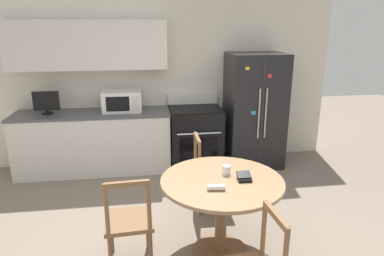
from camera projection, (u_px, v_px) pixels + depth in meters
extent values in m
cube|color=silver|center=(166.00, 79.00, 5.30)|extent=(5.20, 0.10, 2.60)
cube|color=silver|center=(88.00, 45.00, 4.79)|extent=(2.21, 0.34, 0.68)
cube|color=silver|center=(95.00, 143.00, 5.06)|extent=(2.21, 0.62, 0.86)
cube|color=#4C4C51|center=(92.00, 114.00, 4.93)|extent=(2.23, 0.64, 0.03)
cube|color=black|center=(254.00, 110.00, 5.21)|extent=(0.83, 0.70, 1.72)
cube|color=#333333|center=(262.00, 116.00, 4.88)|extent=(0.01, 0.01, 1.65)
cylinder|color=silver|center=(259.00, 114.00, 4.84)|extent=(0.02, 0.02, 0.72)
cylinder|color=silver|center=(266.00, 114.00, 4.86)|extent=(0.02, 0.02, 0.72)
cube|color=yellow|center=(248.00, 68.00, 4.64)|extent=(0.05, 0.01, 0.04)
cube|color=red|center=(270.00, 76.00, 4.72)|extent=(0.06, 0.02, 0.05)
cube|color=#338CD8|center=(253.00, 113.00, 4.84)|extent=(0.07, 0.01, 0.05)
cube|color=black|center=(195.00, 138.00, 5.24)|extent=(0.77, 0.64, 0.90)
cube|color=black|center=(199.00, 151.00, 4.95)|extent=(0.55, 0.01, 0.40)
cylinder|color=silver|center=(199.00, 134.00, 4.85)|extent=(0.63, 0.02, 0.02)
cube|color=black|center=(195.00, 109.00, 5.10)|extent=(0.77, 0.64, 0.02)
cube|color=white|center=(193.00, 99.00, 5.35)|extent=(0.77, 0.06, 0.16)
cube|color=white|center=(122.00, 101.00, 4.98)|extent=(0.56, 0.40, 0.29)
cube|color=black|center=(118.00, 104.00, 4.78)|extent=(0.32, 0.01, 0.21)
cube|color=silver|center=(136.00, 103.00, 4.82)|extent=(0.11, 0.01, 0.21)
cylinder|color=black|center=(48.00, 113.00, 4.84)|extent=(0.16, 0.16, 0.02)
cylinder|color=black|center=(47.00, 111.00, 4.83)|extent=(0.03, 0.03, 0.04)
cube|color=black|center=(46.00, 101.00, 4.79)|extent=(0.35, 0.05, 0.27)
cylinder|color=#997551|center=(222.00, 181.00, 3.11)|extent=(1.12, 1.12, 0.03)
cylinder|color=brown|center=(221.00, 217.00, 3.22)|extent=(0.11, 0.11, 0.71)
cylinder|color=brown|center=(220.00, 250.00, 3.32)|extent=(0.52, 0.52, 0.03)
cube|color=brown|center=(213.00, 174.00, 4.02)|extent=(0.43, 0.43, 0.04)
cylinder|color=brown|center=(224.00, 184.00, 4.27)|extent=(0.04, 0.04, 0.41)
cylinder|color=brown|center=(230.00, 197.00, 3.94)|extent=(0.04, 0.04, 0.41)
cylinder|color=brown|center=(196.00, 186.00, 4.23)|extent=(0.04, 0.04, 0.41)
cylinder|color=brown|center=(201.00, 199.00, 3.90)|extent=(0.04, 0.04, 0.41)
cylinder|color=brown|center=(195.00, 150.00, 4.09)|extent=(0.04, 0.04, 0.45)
cylinder|color=brown|center=(199.00, 161.00, 3.76)|extent=(0.04, 0.04, 0.45)
cube|color=brown|center=(197.00, 138.00, 3.86)|extent=(0.04, 0.34, 0.04)
cylinder|color=brown|center=(264.00, 228.00, 2.52)|extent=(0.04, 0.04, 0.45)
cube|color=brown|center=(276.00, 216.00, 2.30)|extent=(0.06, 0.35, 0.04)
cube|color=brown|center=(129.00, 220.00, 3.06)|extent=(0.44, 0.44, 0.04)
cylinder|color=brown|center=(111.00, 233.00, 3.26)|extent=(0.04, 0.04, 0.41)
cylinder|color=brown|center=(148.00, 229.00, 3.32)|extent=(0.04, 0.04, 0.41)
cylinder|color=brown|center=(111.00, 256.00, 2.94)|extent=(0.04, 0.04, 0.41)
cylinder|color=brown|center=(151.00, 251.00, 3.00)|extent=(0.04, 0.04, 0.41)
cylinder|color=brown|center=(107.00, 209.00, 2.78)|extent=(0.04, 0.04, 0.45)
cylinder|color=brown|center=(149.00, 205.00, 2.85)|extent=(0.04, 0.04, 0.45)
cube|color=brown|center=(127.00, 184.00, 2.76)|extent=(0.35, 0.06, 0.04)
cylinder|color=silver|center=(226.00, 170.00, 3.19)|extent=(0.08, 0.08, 0.09)
cylinder|color=beige|center=(226.00, 172.00, 3.20)|extent=(0.07, 0.07, 0.05)
cylinder|color=silver|center=(216.00, 187.00, 2.89)|extent=(0.16, 0.07, 0.05)
cube|color=black|center=(244.00, 179.00, 3.07)|extent=(0.12, 0.10, 0.03)
cube|color=black|center=(244.00, 175.00, 3.09)|extent=(0.12, 0.10, 0.06)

